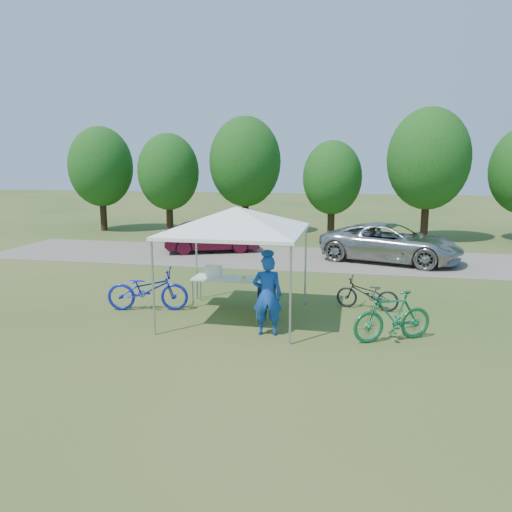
{
  "coord_description": "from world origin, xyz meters",
  "views": [
    {
      "loc": [
        2.78,
        -11.34,
        3.75
      ],
      "look_at": [
        0.07,
        2.0,
        1.18
      ],
      "focal_mm": 35.0,
      "sensor_mm": 36.0,
      "label": 1
    }
  ],
  "objects_px": {
    "bike_dark": "(367,294)",
    "sedan": "(212,237)",
    "folding_chair": "(266,299)",
    "cooler": "(213,271)",
    "bike_blue": "(148,289)",
    "minivan": "(391,243)",
    "bike_green": "(393,316)",
    "folding_table": "(229,279)",
    "cyclist": "(267,295)"
  },
  "relations": [
    {
      "from": "bike_blue",
      "to": "bike_dark",
      "type": "bearing_deg",
      "value": -89.94
    },
    {
      "from": "bike_dark",
      "to": "sedan",
      "type": "height_order",
      "value": "sedan"
    },
    {
      "from": "folding_chair",
      "to": "folding_table",
      "type": "bearing_deg",
      "value": 128.67
    },
    {
      "from": "folding_table",
      "to": "minivan",
      "type": "relative_size",
      "value": 0.36
    },
    {
      "from": "minivan",
      "to": "bike_dark",
      "type": "bearing_deg",
      "value": -171.13
    },
    {
      "from": "folding_table",
      "to": "bike_blue",
      "type": "bearing_deg",
      "value": -158.36
    },
    {
      "from": "folding_table",
      "to": "bike_dark",
      "type": "distance_m",
      "value": 3.61
    },
    {
      "from": "cooler",
      "to": "sedan",
      "type": "bearing_deg",
      "value": 106.85
    },
    {
      "from": "bike_dark",
      "to": "sedan",
      "type": "relative_size",
      "value": 0.41
    },
    {
      "from": "minivan",
      "to": "cyclist",
      "type": "bearing_deg",
      "value": 177.84
    },
    {
      "from": "cooler",
      "to": "bike_dark",
      "type": "relative_size",
      "value": 0.26
    },
    {
      "from": "folding_chair",
      "to": "bike_blue",
      "type": "distance_m",
      "value": 3.12
    },
    {
      "from": "cyclist",
      "to": "bike_green",
      "type": "xyz_separation_m",
      "value": [
        2.67,
        0.12,
        -0.35
      ]
    },
    {
      "from": "cooler",
      "to": "cyclist",
      "type": "distance_m",
      "value": 2.68
    },
    {
      "from": "folding_chair",
      "to": "cooler",
      "type": "distance_m",
      "value": 1.91
    },
    {
      "from": "cooler",
      "to": "minivan",
      "type": "bearing_deg",
      "value": 54.61
    },
    {
      "from": "folding_table",
      "to": "cyclist",
      "type": "xyz_separation_m",
      "value": [
        1.39,
        -1.98,
        0.17
      ]
    },
    {
      "from": "minivan",
      "to": "sedan",
      "type": "distance_m",
      "value": 7.3
    },
    {
      "from": "cyclist",
      "to": "bike_blue",
      "type": "xyz_separation_m",
      "value": [
        -3.33,
        1.21,
        -0.35
      ]
    },
    {
      "from": "folding_chair",
      "to": "cooler",
      "type": "height_order",
      "value": "cooler"
    },
    {
      "from": "folding_chair",
      "to": "bike_dark",
      "type": "xyz_separation_m",
      "value": [
        2.4,
        1.39,
        -0.09
      ]
    },
    {
      "from": "cyclist",
      "to": "bike_blue",
      "type": "relative_size",
      "value": 0.86
    },
    {
      "from": "bike_green",
      "to": "folding_chair",
      "type": "bearing_deg",
      "value": -132.94
    },
    {
      "from": "cooler",
      "to": "sedan",
      "type": "relative_size",
      "value": 0.11
    },
    {
      "from": "folding_chair",
      "to": "cooler",
      "type": "bearing_deg",
      "value": 136.78
    },
    {
      "from": "cooler",
      "to": "bike_dark",
      "type": "distance_m",
      "value": 4.04
    },
    {
      "from": "folding_table",
      "to": "minivan",
      "type": "height_order",
      "value": "minivan"
    },
    {
      "from": "cyclist",
      "to": "bike_dark",
      "type": "height_order",
      "value": "cyclist"
    },
    {
      "from": "sedan",
      "to": "minivan",
      "type": "bearing_deg",
      "value": -116.73
    },
    {
      "from": "cooler",
      "to": "cyclist",
      "type": "height_order",
      "value": "cyclist"
    },
    {
      "from": "folding_table",
      "to": "cooler",
      "type": "distance_m",
      "value": 0.45
    },
    {
      "from": "folding_table",
      "to": "bike_dark",
      "type": "relative_size",
      "value": 1.17
    },
    {
      "from": "bike_blue",
      "to": "sedan",
      "type": "xyz_separation_m",
      "value": [
        -0.79,
        8.4,
        0.12
      ]
    },
    {
      "from": "cyclist",
      "to": "bike_blue",
      "type": "bearing_deg",
      "value": -26.7
    },
    {
      "from": "bike_blue",
      "to": "minivan",
      "type": "height_order",
      "value": "minivan"
    },
    {
      "from": "bike_blue",
      "to": "folding_chair",
      "type": "bearing_deg",
      "value": -105.96
    },
    {
      "from": "folding_chair",
      "to": "bike_blue",
      "type": "height_order",
      "value": "bike_blue"
    },
    {
      "from": "cooler",
      "to": "bike_green",
      "type": "height_order",
      "value": "bike_green"
    },
    {
      "from": "bike_dark",
      "to": "minivan",
      "type": "xyz_separation_m",
      "value": [
        0.97,
        6.58,
        0.32
      ]
    },
    {
      "from": "bike_green",
      "to": "sedan",
      "type": "bearing_deg",
      "value": -170.71
    },
    {
      "from": "bike_green",
      "to": "sedan",
      "type": "height_order",
      "value": "sedan"
    },
    {
      "from": "folding_table",
      "to": "sedan",
      "type": "distance_m",
      "value": 8.1
    },
    {
      "from": "folding_table",
      "to": "bike_blue",
      "type": "distance_m",
      "value": 2.09
    },
    {
      "from": "cooler",
      "to": "cyclist",
      "type": "relative_size",
      "value": 0.24
    },
    {
      "from": "cooler",
      "to": "bike_green",
      "type": "relative_size",
      "value": 0.23
    },
    {
      "from": "folding_table",
      "to": "folding_chair",
      "type": "height_order",
      "value": "folding_chair"
    },
    {
      "from": "bike_blue",
      "to": "minivan",
      "type": "distance_m",
      "value": 10.1
    },
    {
      "from": "bike_dark",
      "to": "cyclist",
      "type": "bearing_deg",
      "value": -32.04
    },
    {
      "from": "cyclist",
      "to": "minivan",
      "type": "bearing_deg",
      "value": -116.14
    },
    {
      "from": "folding_table",
      "to": "sedan",
      "type": "relative_size",
      "value": 0.48
    }
  ]
}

